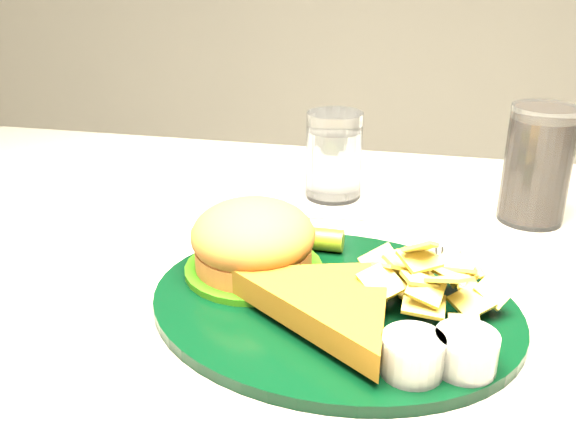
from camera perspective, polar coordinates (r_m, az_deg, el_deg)
name	(u,v)px	position (r m, az deg, el deg)	size (l,w,h in m)	color
dinner_plate	(334,273)	(0.55, 4.09, -5.09)	(0.33, 0.27, 0.07)	black
water_glass	(334,156)	(0.80, 4.10, 5.39)	(0.07, 0.07, 0.11)	silver
cola_glass	(537,165)	(0.78, 21.29, 4.25)	(0.07, 0.07, 0.13)	black
fork_napkin	(431,308)	(0.58, 12.59, -8.03)	(0.14, 0.18, 0.01)	silver
wrapped_straw	(305,215)	(0.75, 1.52, 0.10)	(0.20, 0.07, 0.01)	white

